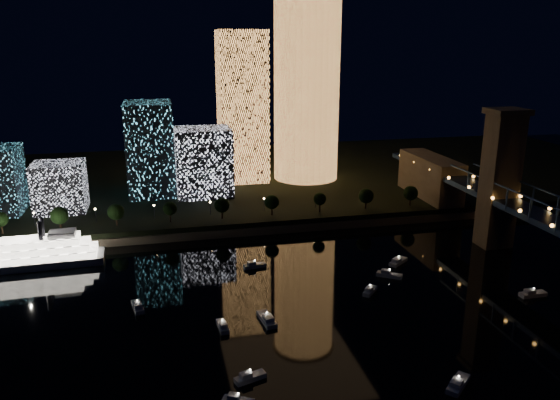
{
  "coord_description": "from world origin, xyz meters",
  "views": [
    {
      "loc": [
        -52.75,
        -116.19,
        72.42
      ],
      "look_at": [
        -14.1,
        55.0,
        20.99
      ],
      "focal_mm": 35.0,
      "sensor_mm": 36.0,
      "label": 1
    }
  ],
  "objects": [
    {
      "name": "seawall",
      "position": [
        0.0,
        82.0,
        1.5
      ],
      "size": [
        420.0,
        6.0,
        3.0
      ],
      "primitive_type": "cube",
      "color": "#6B5E4C",
      "rests_on": "ground"
    },
    {
      "name": "esplanade_trees",
      "position": [
        -29.44,
        88.0,
        10.47
      ],
      "size": [
        165.8,
        6.61,
        8.8
      ],
      "color": "black",
      "rests_on": "far_bank"
    },
    {
      "name": "ground",
      "position": [
        0.0,
        0.0,
        0.0
      ],
      "size": [
        520.0,
        520.0,
        0.0
      ],
      "primitive_type": "plane",
      "color": "black",
      "rests_on": "ground"
    },
    {
      "name": "riverboat",
      "position": [
        -101.06,
        66.69,
        4.2
      ],
      "size": [
        54.75,
        13.34,
        16.38
      ],
      "color": "silver",
      "rests_on": "ground"
    },
    {
      "name": "tower_rectangular",
      "position": [
        -11.68,
        149.12,
        41.17
      ],
      "size": [
        22.74,
        22.74,
        72.35
      ],
      "primitive_type": "cube",
      "color": "#FBA350",
      "rests_on": "far_bank"
    },
    {
      "name": "far_bank",
      "position": [
        0.0,
        160.0,
        2.5
      ],
      "size": [
        420.0,
        160.0,
        5.0
      ],
      "primitive_type": "cube",
      "color": "black",
      "rests_on": "ground"
    },
    {
      "name": "street_lamps",
      "position": [
        -34.0,
        94.0,
        9.02
      ],
      "size": [
        132.7,
        0.7,
        5.65
      ],
      "color": "black",
      "rests_on": "far_bank"
    },
    {
      "name": "motorboats",
      "position": [
        -8.98,
        13.86,
        0.81
      ],
      "size": [
        119.55,
        79.29,
        2.78
      ],
      "color": "silver",
      "rests_on": "ground"
    },
    {
      "name": "tower_cylindrical",
      "position": [
        19.71,
        145.5,
        49.18
      ],
      "size": [
        34.0,
        34.0,
        88.12
      ],
      "color": "#FBA350",
      "rests_on": "far_bank"
    },
    {
      "name": "midrise_blocks",
      "position": [
        -66.69,
        125.12,
        21.42
      ],
      "size": [
        105.95,
        42.24,
        41.43
      ],
      "color": "white",
      "rests_on": "far_bank"
    }
  ]
}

